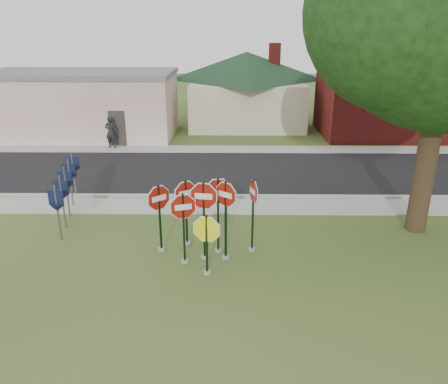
{
  "coord_description": "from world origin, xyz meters",
  "views": [
    {
      "loc": [
        0.75,
        -10.9,
        6.86
      ],
      "look_at": [
        0.6,
        2.0,
        1.98
      ],
      "focal_mm": 35.0,
      "sensor_mm": 36.0,
      "label": 1
    }
  ],
  "objects_px": {
    "stop_sign_center": "(204,209)",
    "stop_sign_yellow": "(207,238)",
    "stop_sign_left": "(183,219)",
    "pedestrian": "(111,132)"
  },
  "relations": [
    {
      "from": "stop_sign_yellow",
      "to": "stop_sign_center",
      "type": "bearing_deg",
      "value": 97.53
    },
    {
      "from": "stop_sign_center",
      "to": "stop_sign_yellow",
      "type": "bearing_deg",
      "value": -82.47
    },
    {
      "from": "stop_sign_center",
      "to": "stop_sign_yellow",
      "type": "xyz_separation_m",
      "value": [
        0.12,
        -0.93,
        -0.53
      ]
    },
    {
      "from": "stop_sign_yellow",
      "to": "stop_sign_left",
      "type": "distance_m",
      "value": 1.03
    },
    {
      "from": "stop_sign_center",
      "to": "stop_sign_left",
      "type": "bearing_deg",
      "value": -155.54
    },
    {
      "from": "stop_sign_center",
      "to": "pedestrian",
      "type": "distance_m",
      "value": 14.66
    },
    {
      "from": "stop_sign_center",
      "to": "stop_sign_yellow",
      "type": "relative_size",
      "value": 1.35
    },
    {
      "from": "stop_sign_left",
      "to": "pedestrian",
      "type": "height_order",
      "value": "stop_sign_left"
    },
    {
      "from": "stop_sign_yellow",
      "to": "pedestrian",
      "type": "relative_size",
      "value": 1.05
    },
    {
      "from": "stop_sign_left",
      "to": "pedestrian",
      "type": "xyz_separation_m",
      "value": [
        -5.68,
        13.5,
        -0.48
      ]
    }
  ]
}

